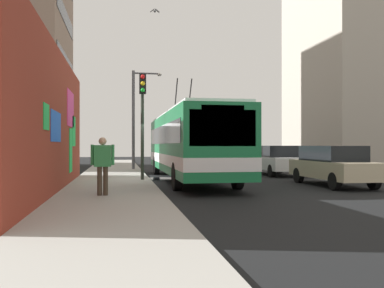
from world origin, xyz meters
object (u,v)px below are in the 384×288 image
at_px(city_bus, 189,143).
at_px(parked_car_white, 276,159).
at_px(parked_car_champagne, 333,165).
at_px(pedestrian_near_wall, 103,161).
at_px(street_lamp, 137,112).
at_px(traffic_light, 143,109).

relative_size(city_bus, parked_car_white, 2.82).
distance_m(city_bus, parked_car_champagne, 6.28).
height_order(parked_car_white, pedestrian_near_wall, pedestrian_near_wall).
xyz_separation_m(parked_car_champagne, street_lamp, (10.58, 7.23, 2.82)).
xyz_separation_m(pedestrian_near_wall, traffic_light, (5.34, -1.45, 2.01)).
distance_m(parked_car_champagne, street_lamp, 13.12).
bearing_deg(parked_car_white, parked_car_champagne, 180.00).
xyz_separation_m(city_bus, traffic_light, (-1.01, 2.15, 1.43)).
bearing_deg(pedestrian_near_wall, parked_car_white, -44.22).
relative_size(city_bus, pedestrian_near_wall, 7.54).
distance_m(parked_car_champagne, pedestrian_near_wall, 9.28).
height_order(parked_car_white, traffic_light, traffic_light).
bearing_deg(pedestrian_near_wall, city_bus, -29.56).
bearing_deg(parked_car_champagne, parked_car_white, -0.00).
height_order(traffic_light, street_lamp, street_lamp).
xyz_separation_m(parked_car_white, street_lamp, (4.47, 7.23, 2.82)).
xyz_separation_m(parked_car_white, pedestrian_near_wall, (-9.04, 8.80, 0.31)).
distance_m(pedestrian_near_wall, street_lamp, 13.84).
distance_m(city_bus, traffic_light, 2.77).
bearing_deg(pedestrian_near_wall, traffic_light, -15.20).
bearing_deg(city_bus, parked_car_white, -62.58).
distance_m(city_bus, street_lamp, 7.70).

